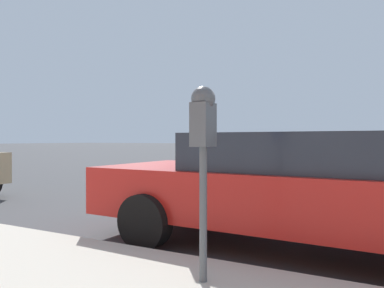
% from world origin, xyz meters
% --- Properties ---
extents(ground_plane, '(220.00, 220.00, 0.00)m').
position_xyz_m(ground_plane, '(0.00, 0.00, 0.00)').
color(ground_plane, '#424244').
extents(parking_meter, '(0.21, 0.19, 1.52)m').
position_xyz_m(parking_meter, '(-2.74, 0.42, 1.31)').
color(parking_meter, '#4C5156').
rests_on(parking_meter, sidewalk).
extents(car_red, '(2.22, 4.97, 1.34)m').
position_xyz_m(car_red, '(-0.94, 0.02, 0.73)').
color(car_red, '#B21E19').
rests_on(car_red, ground_plane).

